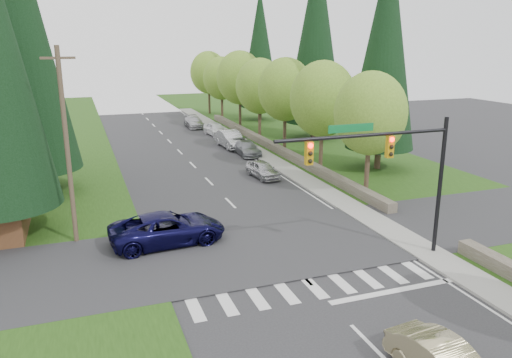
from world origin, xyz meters
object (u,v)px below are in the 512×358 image
parked_car_a (263,169)px  parked_car_b (247,148)px  suv_navy (168,229)px  parked_car_c (231,139)px  parked_car_e (194,122)px  parked_car_d (216,129)px

parked_car_a → parked_car_b: size_ratio=0.86×
suv_navy → parked_car_a: bearing=-45.8°
parked_car_a → parked_car_b: (1.40, 7.90, -0.01)m
parked_car_a → parked_car_c: 11.69m
parked_car_c → parked_car_e: 12.86m
suv_navy → parked_car_a: size_ratio=1.57×
suv_navy → parked_car_a: suv_navy is taller
parked_car_d → parked_car_e: size_ratio=0.92×
parked_car_a → parked_car_c: size_ratio=0.76×
suv_navy → parked_car_c: bearing=-29.3°
parked_car_a → parked_car_e: parked_car_e is taller
parked_car_d → parked_car_c: bearing=-99.7°
suv_navy → parked_car_a: 13.98m
suv_navy → parked_car_b: size_ratio=1.35×
parked_car_a → parked_car_e: size_ratio=0.83×
parked_car_a → parked_car_d: parked_car_d is taller
suv_navy → parked_car_a: (9.20, 10.53, -0.18)m
parked_car_c → parked_car_d: bearing=83.7°
parked_car_a → parked_car_d: 18.53m
parked_car_a → parked_car_d: (1.32, 18.49, 0.07)m
parked_car_b → parked_car_e: (-1.17, 16.59, 0.03)m
suv_navy → parked_car_d: suv_navy is taller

